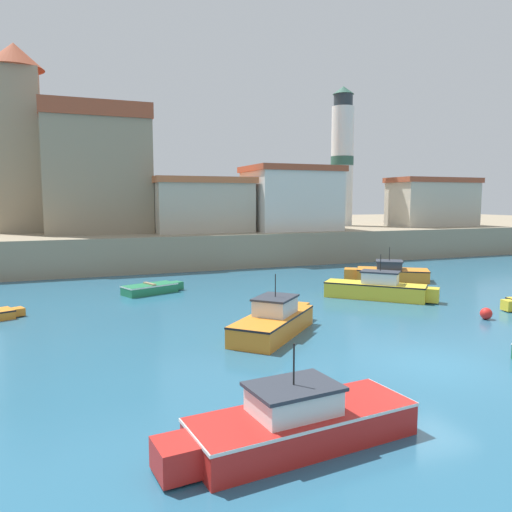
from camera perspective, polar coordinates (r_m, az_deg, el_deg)
The scene contains 13 objects.
ground_plane at distance 17.45m, azimuth 19.30°, elevation -11.55°, with size 200.00×200.00×0.00m, color #28607F.
quay_seawall at distance 56.66m, azimuth -10.35°, elevation 2.35°, with size 120.00×40.00×2.62m, color gray.
motorboat_red_1 at distance 11.38m, azimuth 4.56°, elevation -18.42°, with size 5.92×2.22×2.26m.
dinghy_green_2 at distance 28.90m, azimuth -11.82°, elevation -3.63°, with size 3.68×2.29×0.60m.
motorboat_orange_4 at distance 19.83m, azimuth 2.16°, elevation -7.37°, with size 4.95×4.87×2.39m.
motorboat_orange_6 at distance 33.82m, azimuth 14.99°, elevation -1.88°, with size 5.26×4.28×2.22m.
motorboat_yellow_9 at distance 27.46m, azimuth 13.77°, elevation -3.62°, with size 4.96×4.91×2.41m.
mooring_buoy at distance 24.49m, azimuth 24.81°, elevation -5.99°, with size 0.52×0.52×0.52m, color red.
church at distance 47.28m, azimuth -19.10°, elevation 9.49°, with size 12.15×16.27×14.96m.
lighthouse at distance 52.20m, azimuth 9.82°, elevation 10.89°, with size 2.30×2.30×13.91m.
harbor_shed_near_wharf at distance 53.34m, azimuth 19.53°, elevation 5.85°, with size 9.12×4.25×4.81m.
harbor_shed_mid_row at distance 42.56m, azimuth -6.64°, elevation 5.88°, with size 8.23×7.15×4.47m.
harbor_shed_far_end at distance 44.02m, azimuth 4.01°, elevation 6.62°, with size 7.79×6.20×5.53m.
Camera 1 is at (-11.01, -12.46, 5.30)m, focal length 35.00 mm.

